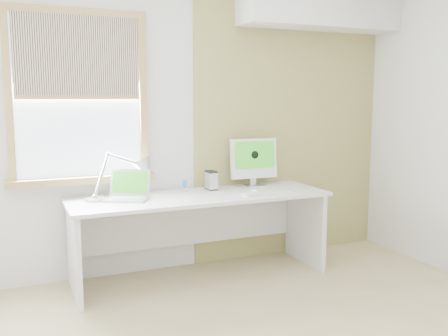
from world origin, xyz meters
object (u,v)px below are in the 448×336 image
laptop (128,192)px  external_drive (211,180)px  desk_lamp (136,172)px  imac (254,159)px  desk (198,216)px

laptop → external_drive: 0.78m
desk_lamp → external_drive: 0.68m
laptop → imac: imac is taller
laptop → desk: bearing=-1.8°
external_drive → imac: imac is taller
desk → external_drive: external_drive is taller
imac → desk: bearing=-165.6°
desk_lamp → imac: size_ratio=1.52×
desk_lamp → imac: 1.11m
desk_lamp → desk: bearing=-17.0°
desk → desk_lamp: bearing=163.0°
desk_lamp → external_drive: desk_lamp is taller
desk → laptop: size_ratio=5.23×
desk → external_drive: size_ratio=13.08×
desk → imac: 0.77m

